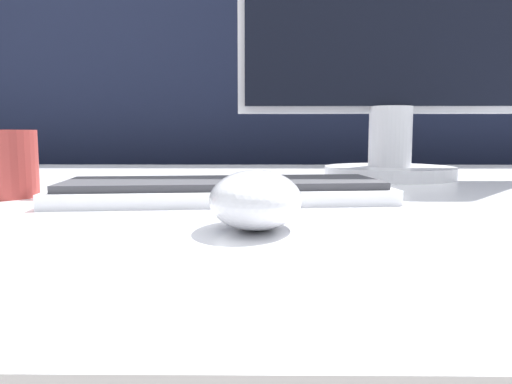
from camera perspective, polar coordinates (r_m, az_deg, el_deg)
name	(u,v)px	position (r m, az deg, el deg)	size (l,w,h in m)	color
partition_panel	(253,207)	(1.37, -0.35, -1.77)	(5.00, 0.03, 1.17)	black
computer_mouse_near	(256,199)	(0.40, -0.04, -0.86)	(0.08, 0.11, 0.05)	silver
keyboard	(223,190)	(0.57, -3.80, 0.20)	(0.39, 0.17, 0.02)	white
monitor	(394,15)	(0.90, 15.48, 18.93)	(0.52, 0.22, 0.52)	silver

